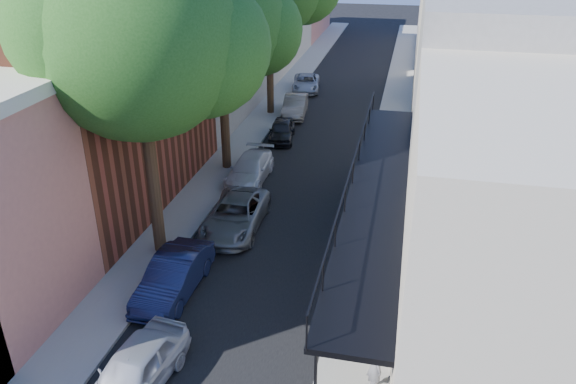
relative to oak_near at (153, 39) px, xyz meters
The scene contains 15 objects.
road_surface 21.52m from the oak_near, 80.32° to the left, with size 6.00×64.00×0.01m, color black.
sidewalk_left 21.24m from the oak_near, 91.84° to the left, with size 2.00×64.00×0.12m, color gray.
sidewalk_right 22.47m from the oak_near, 69.53° to the left, with size 2.00×64.00×0.12m, color gray.
buildings_left 19.65m from the oak_near, 107.78° to the left, with size 10.10×59.10×12.00m.
buildings_right 23.12m from the oak_near, 57.26° to the left, with size 9.80×55.00×10.00m.
oak_near is the anchor object (origin of this frame).
oak_mid 8.01m from the oak_near, 90.37° to the left, with size 6.60×6.00×10.20m.
parked_car_a 10.09m from the oak_near, 75.23° to the right, with size 1.54×3.84×1.31m, color #A6ABB8.
parked_car_b 7.73m from the oak_near, 66.66° to the right, with size 1.41×4.05×1.34m, color #12193B.
parked_car_c 7.74m from the oak_near, 48.18° to the left, with size 2.08×4.51×1.25m, color slate.
parked_car_d 9.91m from the oak_near, 80.62° to the left, with size 1.66×4.09×1.19m, color silver.
parked_car_e 14.40m from the oak_near, 83.83° to the left, with size 1.33×3.31×1.13m, color black.
parked_car_f 18.25m from the oak_near, 85.97° to the left, with size 1.36×3.90×1.28m, color slate.
parked_car_g 23.73m from the oak_near, 88.05° to the left, with size 1.87×4.05×1.13m, color #9BA1AF.
pedestrian 11.95m from the oak_near, 35.05° to the right, with size 0.61×0.40×1.66m, color slate.
Camera 1 is at (4.77, -6.57, 11.33)m, focal length 35.00 mm.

